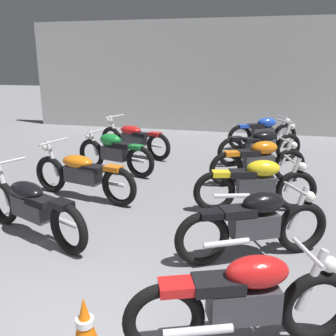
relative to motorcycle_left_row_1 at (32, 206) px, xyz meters
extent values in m
cube|color=#B2B2AD|center=(1.42, 8.50, 1.35)|extent=(12.97, 0.24, 3.60)
torus|color=black|center=(-0.68, 0.29, -0.12)|extent=(0.66, 0.36, 0.67)
torus|color=black|center=(0.70, -0.30, -0.12)|extent=(0.66, 0.36, 0.67)
cylinder|color=silver|center=(-0.60, 0.26, 0.19)|extent=(0.28, 0.17, 0.66)
cube|color=#38383D|center=(0.01, -0.01, -0.02)|extent=(0.70, 0.48, 0.28)
ellipsoid|color=black|center=(-0.08, 0.03, 0.20)|extent=(0.68, 0.53, 0.22)
cube|color=black|center=(0.21, -0.09, 0.12)|extent=(0.46, 0.38, 0.10)
cube|color=black|center=(0.61, -0.26, 0.18)|extent=(0.34, 0.29, 0.08)
cylinder|color=silver|center=(-0.55, 0.23, 0.50)|extent=(0.30, 0.64, 0.04)
cylinder|color=silver|center=(0.52, -0.08, -0.14)|extent=(0.53, 0.28, 0.07)
torus|color=black|center=(-0.73, 1.69, -0.12)|extent=(0.68, 0.26, 0.67)
torus|color=black|center=(0.73, 1.34, -0.12)|extent=(0.68, 0.26, 0.67)
cylinder|color=silver|center=(-0.66, 1.67, 0.19)|extent=(0.28, 0.13, 0.66)
cube|color=#38383D|center=(0.00, 1.52, -0.02)|extent=(0.70, 0.39, 0.28)
ellipsoid|color=orange|center=(-0.10, 1.54, 0.20)|extent=(0.66, 0.45, 0.22)
cube|color=black|center=(0.21, 1.47, 0.12)|extent=(0.44, 0.33, 0.10)
cube|color=orange|center=(0.63, 1.37, 0.18)|extent=(0.32, 0.26, 0.08)
cylinder|color=silver|center=(-0.60, 1.66, 0.50)|extent=(0.19, 0.67, 0.04)
sphere|color=white|center=(-0.79, 1.71, 0.38)|extent=(0.14, 0.14, 0.14)
cylinder|color=silver|center=(0.51, 1.53, -0.14)|extent=(0.55, 0.20, 0.07)
torus|color=black|center=(-0.67, 3.26, -0.12)|extent=(0.67, 0.29, 0.67)
torus|color=black|center=(0.58, 2.90, -0.12)|extent=(0.67, 0.29, 0.67)
cylinder|color=silver|center=(-0.59, 3.24, 0.14)|extent=(0.25, 0.14, 0.56)
cube|color=#38383D|center=(-0.04, 3.08, -0.02)|extent=(0.62, 0.39, 0.28)
ellipsoid|color=#197F33|center=(-0.14, 3.11, 0.26)|extent=(0.58, 0.42, 0.26)
cube|color=black|center=(0.17, 3.02, 0.18)|extent=(0.45, 0.34, 0.10)
cube|color=#197F33|center=(0.49, 2.92, 0.18)|extent=(0.32, 0.27, 0.08)
cylinder|color=silver|center=(-0.53, 3.22, 0.40)|extent=(0.17, 0.47, 0.04)
sphere|color=white|center=(-0.72, 3.28, 0.28)|extent=(0.14, 0.14, 0.14)
cylinder|color=silver|center=(0.38, 3.09, -0.14)|extent=(0.55, 0.22, 0.07)
torus|color=black|center=(-0.83, 4.82, -0.12)|extent=(0.67, 0.33, 0.67)
torus|color=black|center=(0.58, 4.31, -0.12)|extent=(0.67, 0.33, 0.67)
cylinder|color=silver|center=(-0.75, 4.79, 0.19)|extent=(0.28, 0.16, 0.66)
cube|color=#38383D|center=(-0.12, 4.56, -0.02)|extent=(0.70, 0.45, 0.28)
ellipsoid|color=red|center=(-0.22, 4.60, 0.20)|extent=(0.67, 0.51, 0.22)
cube|color=black|center=(0.08, 4.49, 0.12)|extent=(0.46, 0.36, 0.10)
cube|color=red|center=(0.49, 4.34, 0.18)|extent=(0.33, 0.28, 0.08)
cylinder|color=silver|center=(-0.70, 4.77, 0.50)|extent=(0.27, 0.65, 0.04)
sphere|color=white|center=(-0.89, 4.84, 0.38)|extent=(0.14, 0.14, 0.14)
cylinder|color=silver|center=(0.39, 4.52, -0.14)|extent=(0.54, 0.25, 0.07)
torus|color=black|center=(3.47, -1.17, -0.12)|extent=(0.66, 0.35, 0.67)
torus|color=black|center=(2.27, -1.65, -0.12)|extent=(0.66, 0.35, 0.67)
cylinder|color=silver|center=(3.40, -1.20, 0.14)|extent=(0.25, 0.15, 0.56)
cube|color=#38383D|center=(2.87, -1.41, -0.02)|extent=(0.62, 0.43, 0.28)
ellipsoid|color=red|center=(2.96, -1.37, 0.26)|extent=(0.59, 0.45, 0.26)
cube|color=black|center=(2.67, -1.49, 0.18)|extent=(0.46, 0.37, 0.10)
cube|color=red|center=(2.36, -1.61, 0.18)|extent=(0.33, 0.29, 0.08)
cylinder|color=silver|center=(3.34, -1.22, 0.40)|extent=(0.21, 0.46, 0.04)
sphere|color=white|center=(3.53, -1.15, 0.28)|extent=(0.14, 0.14, 0.14)
cylinder|color=silver|center=(2.55, -1.68, -0.14)|extent=(0.54, 0.27, 0.07)
torus|color=black|center=(3.49, 0.43, -0.12)|extent=(0.64, 0.41, 0.67)
torus|color=black|center=(2.34, -0.17, -0.12)|extent=(0.64, 0.41, 0.67)
cylinder|color=silver|center=(3.42, 0.40, 0.14)|extent=(0.25, 0.17, 0.56)
cube|color=#38383D|center=(2.91, 0.13, -0.02)|extent=(0.62, 0.48, 0.28)
ellipsoid|color=black|center=(3.00, 0.18, 0.26)|extent=(0.59, 0.49, 0.26)
cube|color=black|center=(2.72, 0.03, 0.18)|extent=(0.47, 0.40, 0.10)
cube|color=black|center=(2.43, -0.12, 0.18)|extent=(0.34, 0.31, 0.08)
cylinder|color=silver|center=(3.37, 0.37, 0.40)|extent=(0.25, 0.44, 0.04)
sphere|color=white|center=(3.54, 0.46, 0.28)|extent=(0.14, 0.14, 0.14)
cylinder|color=silver|center=(2.62, -0.17, -0.14)|extent=(0.52, 0.32, 0.07)
torus|color=black|center=(3.52, 1.82, -0.12)|extent=(0.67, 0.29, 0.67)
torus|color=black|center=(2.27, 1.47, -0.12)|extent=(0.67, 0.29, 0.67)
cylinder|color=silver|center=(3.45, 1.80, 0.14)|extent=(0.25, 0.13, 0.56)
cube|color=#38383D|center=(2.90, 1.65, -0.02)|extent=(0.62, 0.39, 0.28)
ellipsoid|color=yellow|center=(3.00, 1.67, 0.26)|extent=(0.58, 0.41, 0.26)
cube|color=black|center=(2.69, 1.59, 0.18)|extent=(0.45, 0.34, 0.10)
cube|color=yellow|center=(2.37, 1.50, 0.18)|extent=(0.32, 0.27, 0.08)
cylinder|color=silver|center=(3.39, 1.79, 0.40)|extent=(0.17, 0.47, 0.04)
sphere|color=white|center=(3.58, 1.84, 0.28)|extent=(0.14, 0.14, 0.14)
cylinder|color=silver|center=(2.55, 1.41, -0.14)|extent=(0.55, 0.22, 0.07)
torus|color=black|center=(3.51, 3.36, -0.12)|extent=(0.65, 0.38, 0.67)
torus|color=black|center=(2.33, 2.81, -0.12)|extent=(0.65, 0.38, 0.67)
cylinder|color=silver|center=(3.44, 3.33, 0.14)|extent=(0.25, 0.17, 0.56)
cube|color=#38383D|center=(2.92, 3.08, -0.02)|extent=(0.62, 0.46, 0.28)
ellipsoid|color=orange|center=(3.01, 3.13, 0.26)|extent=(0.59, 0.47, 0.26)
cube|color=black|center=(2.72, 2.99, 0.18)|extent=(0.46, 0.39, 0.10)
cube|color=orange|center=(2.42, 2.85, 0.18)|extent=(0.34, 0.30, 0.08)
cylinder|color=silver|center=(3.38, 3.30, 0.40)|extent=(0.24, 0.45, 0.04)
sphere|color=white|center=(3.56, 3.38, 0.28)|extent=(0.14, 0.14, 0.14)
cylinder|color=silver|center=(2.61, 2.80, -0.14)|extent=(0.53, 0.30, 0.07)
torus|color=black|center=(3.58, 5.02, -0.12)|extent=(0.63, 0.45, 0.67)
torus|color=black|center=(2.30, 4.23, -0.12)|extent=(0.63, 0.45, 0.67)
cylinder|color=silver|center=(3.51, 4.98, 0.19)|extent=(0.27, 0.20, 0.66)
cube|color=#38383D|center=(2.94, 4.62, -0.02)|extent=(0.69, 0.55, 0.28)
ellipsoid|color=black|center=(3.03, 4.68, 0.20)|extent=(0.68, 0.59, 0.22)
cube|color=black|center=(2.75, 4.51, 0.12)|extent=(0.47, 0.41, 0.10)
cube|color=black|center=(2.39, 4.28, 0.18)|extent=(0.34, 0.32, 0.08)
cylinder|color=silver|center=(3.46, 4.94, 0.50)|extent=(0.39, 0.60, 0.04)
sphere|color=white|center=(3.63, 5.05, 0.38)|extent=(0.14, 0.14, 0.14)
cylinder|color=silver|center=(2.59, 4.25, -0.14)|extent=(0.50, 0.35, 0.07)
torus|color=black|center=(3.57, 6.47, -0.12)|extent=(0.65, 0.38, 0.67)
torus|color=black|center=(2.39, 5.92, -0.12)|extent=(0.65, 0.38, 0.67)
cylinder|color=silver|center=(3.50, 6.44, 0.14)|extent=(0.25, 0.17, 0.56)
cube|color=#38383D|center=(2.98, 6.20, -0.02)|extent=(0.62, 0.46, 0.28)
ellipsoid|color=blue|center=(3.07, 6.24, 0.26)|extent=(0.59, 0.47, 0.26)
cube|color=black|center=(2.78, 6.11, 0.18)|extent=(0.46, 0.39, 0.10)
cube|color=blue|center=(2.48, 5.97, 0.18)|extent=(0.34, 0.30, 0.08)
cylinder|color=silver|center=(3.44, 6.41, 0.40)|extent=(0.23, 0.45, 0.04)
sphere|color=white|center=(3.62, 6.50, 0.28)|extent=(0.14, 0.14, 0.14)
cylinder|color=silver|center=(2.67, 5.91, -0.14)|extent=(0.53, 0.29, 0.07)
cone|color=orange|center=(1.65, -1.79, -0.16)|extent=(0.24, 0.24, 0.50)
cylinder|color=white|center=(1.65, -1.79, -0.14)|extent=(0.15, 0.15, 0.06)
camera|label=1|loc=(2.91, -4.09, 1.88)|focal=39.99mm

